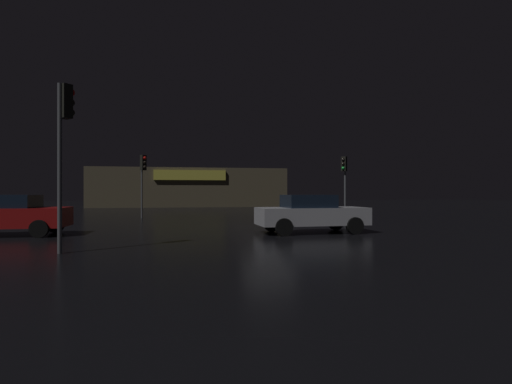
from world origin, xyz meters
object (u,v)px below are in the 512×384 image
object	(u,v)px
car_near	(10,214)
traffic_signal_opposite	(64,126)
traffic_signal_main	(143,170)
store_building	(189,188)
car_far	(311,213)
traffic_signal_cross_left	(344,173)

from	to	relation	value
car_near	traffic_signal_opposite	bearing A→B (deg)	-56.34
traffic_signal_main	traffic_signal_opposite	bearing A→B (deg)	-92.61
store_building	car_far	xyz separation A→B (m)	(4.36, -32.36, -1.38)
traffic_signal_main	car_far	world-z (taller)	traffic_signal_main
traffic_signal_opposite	traffic_signal_cross_left	bearing A→B (deg)	43.84
store_building	traffic_signal_cross_left	world-z (taller)	store_building
traffic_signal_main	traffic_signal_cross_left	bearing A→B (deg)	-6.47
traffic_signal_cross_left	traffic_signal_main	bearing A→B (deg)	173.53
traffic_signal_main	car_far	distance (m)	13.25
traffic_signal_cross_left	car_near	distance (m)	18.82
traffic_signal_cross_left	car_near	bearing A→B (deg)	-154.37
store_building	car_near	size ratio (longest dim) A/B	5.40
traffic_signal_opposite	car_far	size ratio (longest dim) A/B	1.02
traffic_signal_main	car_far	size ratio (longest dim) A/B	0.90
car_near	car_far	bearing A→B (deg)	-5.28
store_building	car_near	xyz separation A→B (m)	(-7.18, -31.29, -1.37)
traffic_signal_main	traffic_signal_opposite	xyz separation A→B (m)	(-0.66, -14.49, 0.35)
store_building	traffic_signal_main	bearing A→B (deg)	-98.45
traffic_signal_opposite	traffic_signal_cross_left	distance (m)	18.82
car_far	traffic_signal_cross_left	bearing A→B (deg)	59.84
traffic_signal_opposite	traffic_signal_cross_left	size ratio (longest dim) A/B	1.15
store_building	traffic_signal_cross_left	distance (m)	25.15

